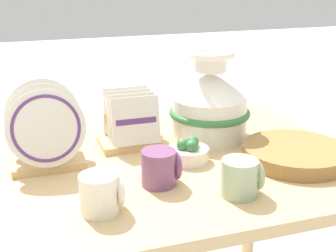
{
  "coord_description": "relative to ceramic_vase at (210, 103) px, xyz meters",
  "views": [
    {
      "loc": [
        -0.41,
        -1.23,
        1.25
      ],
      "look_at": [
        0.0,
        0.0,
        0.79
      ],
      "focal_mm": 50.0,
      "sensor_mm": 36.0,
      "label": 1
    }
  ],
  "objects": [
    {
      "name": "display_table",
      "position": [
        -0.2,
        -0.14,
        -0.21
      ],
      "size": [
        1.12,
        0.86,
        0.68
      ],
      "color": "tan",
      "rests_on": "ground_plane"
    },
    {
      "name": "ceramic_vase",
      "position": [
        0.0,
        0.0,
        0.0
      ],
      "size": [
        0.27,
        0.27,
        0.3
      ],
      "color": "white",
      "rests_on": "display_table"
    },
    {
      "name": "dish_rack_round_plates",
      "position": [
        -0.54,
        -0.07,
        -0.03
      ],
      "size": [
        0.22,
        0.17,
        0.24
      ],
      "color": "tan",
      "rests_on": "display_table"
    },
    {
      "name": "dish_rack_square_plates",
      "position": [
        -0.27,
        0.02,
        -0.07
      ],
      "size": [
        0.21,
        0.16,
        0.18
      ],
      "color": "tan",
      "rests_on": "display_table"
    },
    {
      "name": "wicker_charger_stack",
      "position": [
        0.17,
        -0.27,
        -0.1
      ],
      "size": [
        0.31,
        0.31,
        0.04
      ],
      "color": "olive",
      "rests_on": "display_table"
    },
    {
      "name": "mug_sage_glaze",
      "position": [
        -0.09,
        -0.41,
        -0.07
      ],
      "size": [
        0.1,
        0.09,
        0.1
      ],
      "color": "#9EB28E",
      "rests_on": "display_table"
    },
    {
      "name": "mug_plum_glaze",
      "position": [
        -0.27,
        -0.29,
        -0.07
      ],
      "size": [
        0.1,
        0.09,
        0.1
      ],
      "color": "#7A4770",
      "rests_on": "display_table"
    },
    {
      "name": "mug_cream_glaze",
      "position": [
        -0.44,
        -0.39,
        -0.07
      ],
      "size": [
        0.1,
        0.09,
        0.1
      ],
      "color": "silver",
      "rests_on": "display_table"
    },
    {
      "name": "fruit_bowl",
      "position": [
        -0.14,
        -0.17,
        -0.09
      ],
      "size": [
        0.12,
        0.12,
        0.07
      ],
      "color": "silver",
      "rests_on": "display_table"
    }
  ]
}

